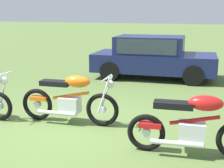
% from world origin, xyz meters
% --- Properties ---
extents(ground_plane, '(120.00, 120.00, 0.00)m').
position_xyz_m(ground_plane, '(0.00, 0.00, 0.00)').
color(ground_plane, '#567038').
extents(motorcycle_orange, '(2.07, 0.73, 1.02)m').
position_xyz_m(motorcycle_orange, '(-0.08, 0.31, 0.49)').
color(motorcycle_orange, black).
rests_on(motorcycle_orange, ground).
extents(motorcycle_red, '(1.98, 0.77, 1.02)m').
position_xyz_m(motorcycle_red, '(2.43, -0.18, 0.49)').
color(motorcycle_red, black).
rests_on(motorcycle_red, ground).
extents(car_navy, '(4.28, 2.35, 1.43)m').
position_xyz_m(car_navy, '(0.15, 5.32, 0.80)').
color(car_navy, '#161E4C').
rests_on(car_navy, ground).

